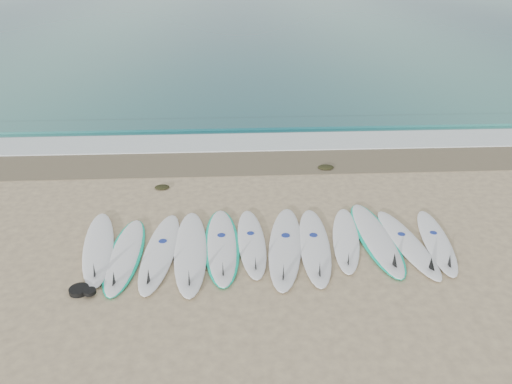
{
  "coord_description": "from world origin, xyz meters",
  "views": [
    {
      "loc": [
        -0.65,
        -7.86,
        5.03
      ],
      "look_at": [
        -0.16,
        1.51,
        0.4
      ],
      "focal_mm": 35.0,
      "sensor_mm": 36.0,
      "label": 1
    }
  ],
  "objects_px": {
    "surfboard_0": "(98,248)",
    "surfboard_11": "(437,242)",
    "surfboard_6": "(285,247)",
    "leash_coil": "(82,291)"
  },
  "relations": [
    {
      "from": "surfboard_0",
      "to": "surfboard_11",
      "type": "distance_m",
      "value": 6.3
    },
    {
      "from": "surfboard_6",
      "to": "leash_coil",
      "type": "xyz_separation_m",
      "value": [
        -3.41,
        -1.1,
        -0.01
      ]
    },
    {
      "from": "surfboard_0",
      "to": "leash_coil",
      "type": "xyz_separation_m",
      "value": [
        0.02,
        -1.24,
        -0.01
      ]
    },
    {
      "from": "surfboard_11",
      "to": "leash_coil",
      "type": "xyz_separation_m",
      "value": [
        -6.28,
        -1.13,
        -0.0
      ]
    },
    {
      "from": "surfboard_0",
      "to": "surfboard_6",
      "type": "height_order",
      "value": "surfboard_6"
    },
    {
      "from": "surfboard_6",
      "to": "surfboard_11",
      "type": "xyz_separation_m",
      "value": [
        2.87,
        0.04,
        -0.01
      ]
    },
    {
      "from": "surfboard_6",
      "to": "surfboard_0",
      "type": "bearing_deg",
      "value": -174.68
    },
    {
      "from": "surfboard_6",
      "to": "leash_coil",
      "type": "distance_m",
      "value": 3.58
    },
    {
      "from": "surfboard_0",
      "to": "surfboard_6",
      "type": "relative_size",
      "value": 0.92
    },
    {
      "from": "surfboard_0",
      "to": "surfboard_11",
      "type": "height_order",
      "value": "surfboard_0"
    }
  ]
}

